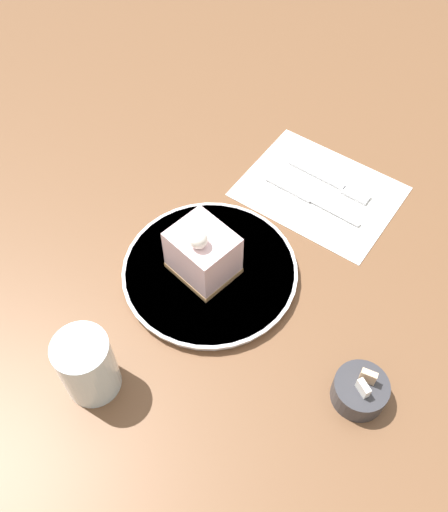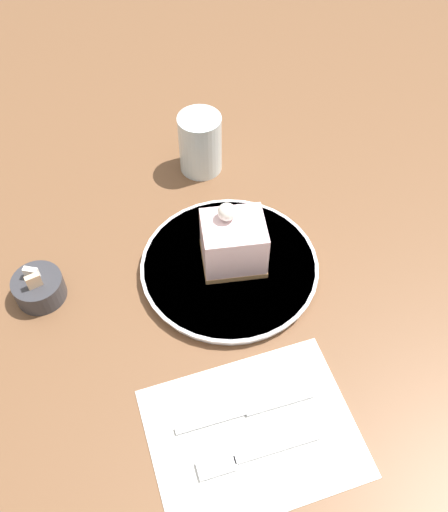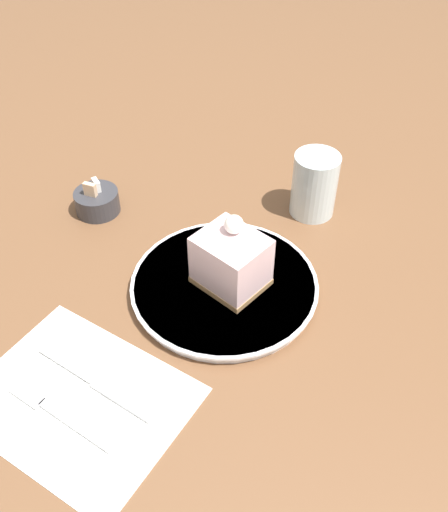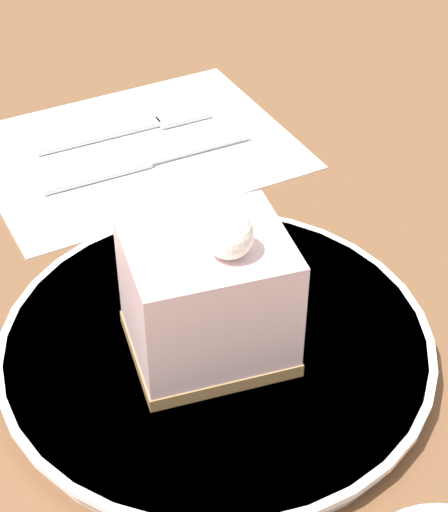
{
  "view_description": "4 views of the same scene",
  "coord_description": "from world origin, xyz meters",
  "px_view_note": "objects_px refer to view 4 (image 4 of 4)",
  "views": [
    {
      "loc": [
        0.36,
        0.33,
        0.71
      ],
      "look_at": [
        0.02,
        0.02,
        0.06
      ],
      "focal_mm": 40.0,
      "sensor_mm": 36.0,
      "label": 1
    },
    {
      "loc": [
        -0.46,
        0.11,
        0.67
      ],
      "look_at": [
        0.01,
        0.01,
        0.06
      ],
      "focal_mm": 40.0,
      "sensor_mm": 36.0,
      "label": 2
    },
    {
      "loc": [
        -0.4,
        -0.34,
        0.58
      ],
      "look_at": [
        0.04,
        0.01,
        0.05
      ],
      "focal_mm": 40.0,
      "sensor_mm": 36.0,
      "label": 3
    },
    {
      "loc": [
        0.36,
        -0.13,
        0.37
      ],
      "look_at": [
        0.01,
        0.01,
        0.06
      ],
      "focal_mm": 60.0,
      "sensor_mm": 36.0,
      "label": 4
    }
  ],
  "objects_px": {
    "fork": "(139,126)",
    "cake_slice": "(209,296)",
    "knife": "(130,166)",
    "plate": "(223,345)"
  },
  "relations": [
    {
      "from": "fork",
      "to": "knife",
      "type": "bearing_deg",
      "value": -28.96
    },
    {
      "from": "fork",
      "to": "knife",
      "type": "distance_m",
      "value": 0.06
    },
    {
      "from": "fork",
      "to": "cake_slice",
      "type": "bearing_deg",
      "value": -13.48
    },
    {
      "from": "cake_slice",
      "to": "fork",
      "type": "relative_size",
      "value": 0.67
    },
    {
      "from": "plate",
      "to": "knife",
      "type": "distance_m",
      "value": 0.22
    },
    {
      "from": "plate",
      "to": "fork",
      "type": "distance_m",
      "value": 0.27
    },
    {
      "from": "knife",
      "to": "plate",
      "type": "bearing_deg",
      "value": -6.45
    },
    {
      "from": "plate",
      "to": "cake_slice",
      "type": "bearing_deg",
      "value": -60.21
    },
    {
      "from": "fork",
      "to": "knife",
      "type": "relative_size",
      "value": 0.87
    },
    {
      "from": "cake_slice",
      "to": "fork",
      "type": "height_order",
      "value": "cake_slice"
    }
  ]
}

